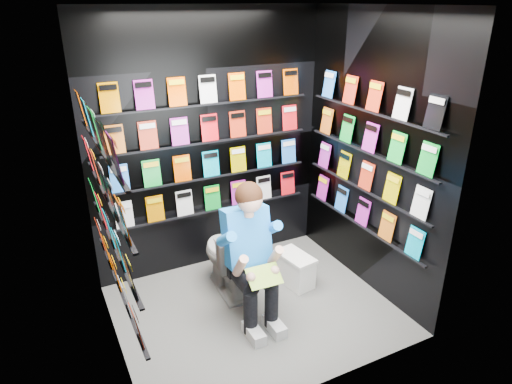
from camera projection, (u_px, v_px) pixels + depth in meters
name	position (u px, v px, depth m)	size (l,w,h in m)	color
floor	(255.00, 310.00, 4.19)	(2.40, 2.40, 0.00)	#585855
ceiling	(254.00, 5.00, 3.18)	(2.40, 2.40, 0.00)	white
wall_back	(209.00, 146.00, 4.51)	(2.40, 0.04, 2.60)	black
wall_front	(325.00, 230.00, 2.86)	(2.40, 0.04, 2.60)	black
wall_left	(101.00, 206.00, 3.19)	(0.04, 2.00, 2.60)	black
wall_right	(371.00, 157.00, 4.18)	(0.04, 2.00, 2.60)	black
comics_back	(210.00, 146.00, 4.48)	(2.10, 0.06, 1.37)	#C66117
comics_left	(105.00, 205.00, 3.20)	(0.06, 1.70, 1.37)	#C66117
comics_right	(369.00, 157.00, 4.17)	(0.06, 1.70, 1.37)	#C66117
toilet	(229.00, 257.00, 4.35)	(0.42, 0.75, 0.73)	white
longbox	(295.00, 270.00, 4.54)	(0.21, 0.39, 0.29)	white
longbox_lid	(295.00, 256.00, 4.48)	(0.23, 0.41, 0.03)	white
reader	(245.00, 237.00, 3.88)	(0.52, 0.76, 1.39)	blue
held_comic	(264.00, 276.00, 3.67)	(0.28, 0.01, 0.19)	green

